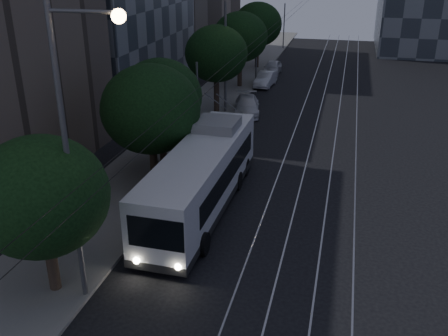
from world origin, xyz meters
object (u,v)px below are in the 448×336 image
trolleybus (202,176)px  car_white_c (266,79)px  pickup_silver (224,130)px  car_white_d (273,68)px  car_white_a (228,127)px  streetlamp_far (231,34)px  streetlamp_near (76,136)px  car_white_b (247,105)px

trolleybus → car_white_c: size_ratio=3.08×
pickup_silver → car_white_d: (0.00, 21.44, -0.02)m
pickup_silver → car_white_d: pickup_silver is taller
car_white_a → streetlamp_far: 7.84m
streetlamp_near → car_white_d: bearing=89.3°
car_white_a → car_white_b: 5.51m
pickup_silver → car_white_c: 16.02m
streetlamp_near → trolleybus: bearing=76.9°
streetlamp_far → car_white_a: bearing=-78.4°
trolleybus → car_white_b: bearing=95.0°
pickup_silver → car_white_d: size_ratio=1.26×
pickup_silver → streetlamp_near: 19.13m
pickup_silver → streetlamp_far: streetlamp_far is taller
streetlamp_near → streetlamp_far: streetlamp_near is taller
trolleybus → streetlamp_near: 9.57m
car_white_b → streetlamp_far: streetlamp_far is taller
pickup_silver → streetlamp_near: size_ratio=0.48×
pickup_silver → car_white_a: (0.00, 1.02, -0.08)m
car_white_b → car_white_c: car_white_b is taller
trolleybus → pickup_silver: size_ratio=2.44×
trolleybus → car_white_d: trolleybus is taller
car_white_c → streetlamp_near: 34.75m
car_white_a → streetlamp_far: streetlamp_far is taller
streetlamp_far → car_white_d: bearing=85.9°
trolleybus → car_white_a: 11.31m
car_white_d → streetlamp_far: size_ratio=0.39×
car_white_b → streetlamp_far: size_ratio=0.45×
car_white_a → car_white_c: car_white_c is taller
car_white_b → car_white_c: (-0.10, 9.50, -0.01)m
trolleybus → car_white_d: (-1.40, 31.59, -1.05)m
trolleybus → car_white_b: trolleybus is taller
trolleybus → car_white_d: size_ratio=3.08×
pickup_silver → car_white_b: bearing=99.4°
car_white_b → car_white_d: bearing=79.2°
car_white_a → car_white_b: car_white_b is taller
pickup_silver → streetlamp_near: bearing=-79.8°
car_white_d → streetlamp_far: streetlamp_far is taller
car_white_d → streetlamp_near: 40.09m
car_white_b → streetlamp_near: 25.43m
streetlamp_near → pickup_silver: bearing=88.5°
car_white_b → car_white_c: bearing=78.8°
car_white_d → streetlamp_far: bearing=-94.5°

